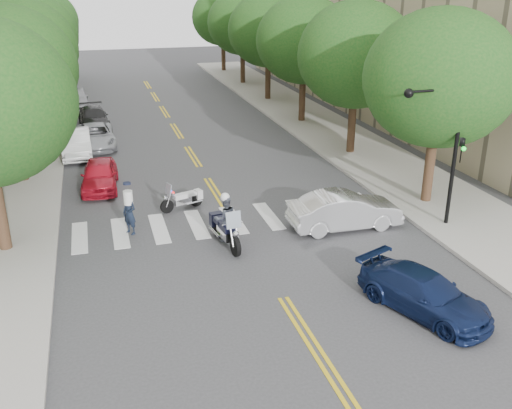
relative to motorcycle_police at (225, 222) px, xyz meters
name	(u,v)px	position (x,y,z in m)	size (l,w,h in m)	color
ground	(283,298)	(0.85, -4.32, -0.94)	(140.00, 140.00, 0.00)	#38383A
sidewalk_left	(24,140)	(-8.65, 17.68, -0.86)	(5.00, 60.00, 0.15)	#9E9991
sidewalk_right	(311,120)	(10.35, 17.68, -0.86)	(5.00, 60.00, 0.15)	#9E9991
tree_l_1	(7,68)	(-7.95, 9.68, 4.62)	(6.40, 6.40, 8.45)	#382316
tree_l_2	(22,49)	(-7.95, 17.68, 4.62)	(6.40, 6.40, 8.45)	#382316
tree_l_3	(32,36)	(-7.95, 25.68, 4.62)	(6.40, 6.40, 8.45)	#382316
tree_l_4	(39,27)	(-7.95, 33.68, 4.62)	(6.40, 6.40, 8.45)	#382316
tree_l_5	(44,21)	(-7.95, 41.68, 4.62)	(6.40, 6.40, 8.45)	#382316
tree_r_0	(440,79)	(9.65, 1.68, 4.62)	(6.40, 6.40, 8.45)	#382316
tree_r_1	(356,55)	(9.65, 9.68, 4.62)	(6.40, 6.40, 8.45)	#382316
tree_r_2	(304,40)	(9.65, 17.68, 4.62)	(6.40, 6.40, 8.45)	#382316
tree_r_3	(268,30)	(9.65, 25.68, 4.62)	(6.40, 6.40, 8.45)	#382316
tree_r_4	(242,23)	(9.65, 33.68, 4.62)	(6.40, 6.40, 8.45)	#382316
tree_r_5	(223,17)	(9.65, 41.68, 4.62)	(6.40, 6.40, 8.45)	#382316
traffic_signal_pole	(446,139)	(8.57, -0.82, 2.78)	(2.82, 0.42, 6.00)	black
motorcycle_police	(225,222)	(0.00, 0.00, 0.00)	(0.95, 2.59, 2.12)	black
motorcycle_parked	(185,199)	(-0.85, 4.02, -0.48)	(1.97, 0.93, 1.31)	black
officer_standing	(129,213)	(-3.37, 2.03, -0.08)	(0.63, 0.41, 1.73)	black
convertible	(345,211)	(4.98, 0.18, -0.19)	(1.59, 4.55, 1.50)	silver
sedan_blue	(424,293)	(4.68, -6.20, -0.31)	(1.75, 4.31, 1.25)	#0F1A3E
parked_car_a	(100,175)	(-4.35, 7.66, -0.25)	(1.64, 4.07, 1.39)	red
parked_car_b	(76,143)	(-5.45, 13.62, -0.20)	(1.57, 4.49, 1.48)	white
parked_car_c	(95,136)	(-4.35, 15.18, -0.27)	(2.22, 4.81, 1.34)	gray
parked_car_d	(94,118)	(-4.35, 20.18, -0.27)	(1.87, 4.61, 1.34)	black
parked_car_e	(77,98)	(-5.45, 27.21, -0.20)	(1.74, 4.32, 1.47)	#98989D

